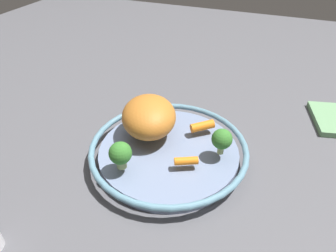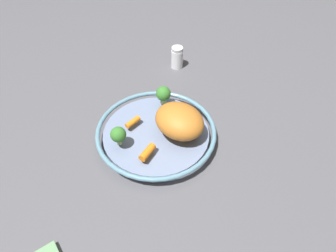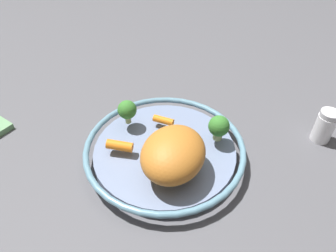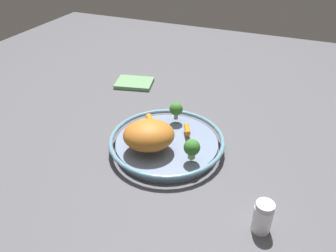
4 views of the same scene
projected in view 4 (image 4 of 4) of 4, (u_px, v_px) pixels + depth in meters
ground_plane at (167, 149)px, 0.93m from camera, size 2.29×2.29×0.00m
serving_bowl at (167, 143)px, 0.92m from camera, size 0.32×0.32×0.04m
roast_chicken_piece at (149, 135)px, 0.86m from camera, size 0.17×0.16×0.07m
baby_carrot_back at (187, 129)px, 0.94m from camera, size 0.03×0.05×0.02m
baby_carrot_center at (150, 121)px, 0.97m from camera, size 0.05×0.05×0.02m
broccoli_floret_mid at (192, 148)px, 0.82m from camera, size 0.04×0.04×0.05m
broccoli_floret_small at (176, 109)px, 0.98m from camera, size 0.04×0.04×0.05m
salt_shaker at (263, 217)px, 0.68m from camera, size 0.04×0.04×0.08m
dish_towel at (134, 83)px, 1.27m from camera, size 0.16×0.13×0.01m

